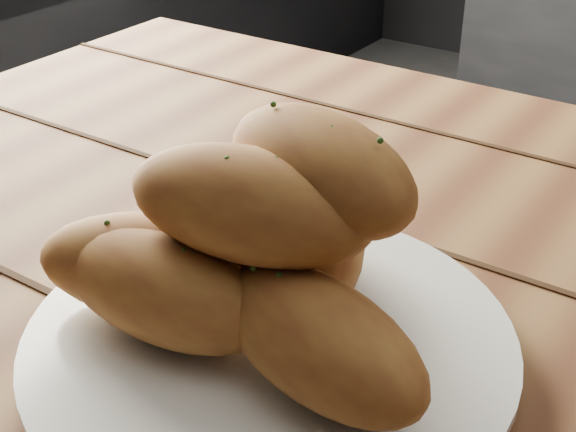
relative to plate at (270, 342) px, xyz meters
The scene contains 2 objects.
plate is the anchor object (origin of this frame).
bread_rolls 0.06m from the plate, behind, with size 0.28×0.22×0.14m.
Camera 1 is at (-0.43, -1.06, 1.07)m, focal length 50.00 mm.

